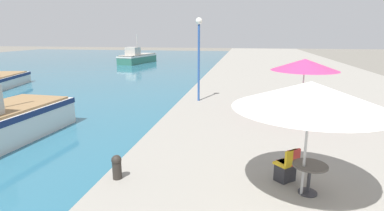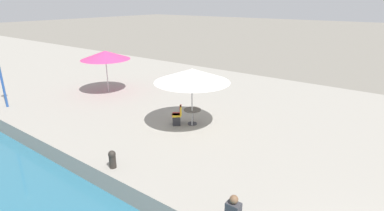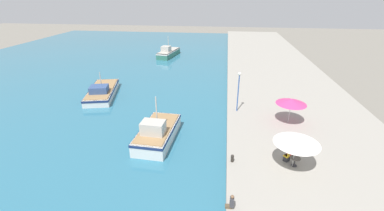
{
  "view_description": "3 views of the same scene",
  "coord_description": "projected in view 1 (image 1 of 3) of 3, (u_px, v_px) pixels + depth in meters",
  "views": [
    {
      "loc": [
        3.63,
        2.07,
        4.5
      ],
      "look_at": [
        1.5,
        14.0,
        1.58
      ],
      "focal_mm": 28.0,
      "sensor_mm": 36.0,
      "label": 1
    },
    {
      "loc": [
        -5.28,
        1.13,
        6.35
      ],
      "look_at": [
        5.05,
        8.82,
        1.78
      ],
      "focal_mm": 28.0,
      "sensor_mm": 36.0,
      "label": 2
    },
    {
      "loc": [
        -0.59,
        -8.33,
        13.27
      ],
      "look_at": [
        -4.0,
        18.0,
        1.38
      ],
      "focal_mm": 24.0,
      "sensor_mm": 36.0,
      "label": 3
    }
  ],
  "objects": [
    {
      "name": "lamppost",
      "position": [
        199.0,
        45.0,
        16.33
      ],
      "size": [
        0.36,
        0.36,
        4.56
      ],
      "color": "#28519E",
      "rests_on": "quay_promenade"
    },
    {
      "name": "cafe_chair_left",
      "position": [
        284.0,
        170.0,
        7.67
      ],
      "size": [
        0.59,
        0.59,
        0.91
      ],
      "rotation": [
        0.0,
        0.0,
        0.75
      ],
      "color": "#2D2D33",
      "rests_on": "quay_promenade"
    },
    {
      "name": "cafe_umbrella_white",
      "position": [
        305.0,
        65.0,
        13.6
      ],
      "size": [
        3.02,
        3.02,
        2.61
      ],
      "color": "#B7B7B7",
      "rests_on": "quay_promenade"
    },
    {
      "name": "mooring_bollard",
      "position": [
        117.0,
        166.0,
        7.81
      ],
      "size": [
        0.26,
        0.26,
        0.65
      ],
      "color": "#2D2823",
      "rests_on": "quay_promenade"
    },
    {
      "name": "water_basin",
      "position": [
        5.0,
        68.0,
        39.87
      ],
      "size": [
        56.0,
        90.0,
        0.04
      ],
      "color": "#2D6B84",
      "rests_on": "ground_plane"
    },
    {
      "name": "fishing_boat_far",
      "position": [
        137.0,
        57.0,
        46.3
      ],
      "size": [
        3.89,
        8.18,
        4.36
      ],
      "rotation": [
        0.0,
        0.0,
        -0.18
      ],
      "color": "#33705B",
      "rests_on": "water_basin"
    },
    {
      "name": "quay_promenade",
      "position": [
        285.0,
        71.0,
        33.64
      ],
      "size": [
        16.0,
        90.0,
        0.78
      ],
      "color": "gray",
      "rests_on": "ground_plane"
    },
    {
      "name": "cafe_umbrella_pink",
      "position": [
        310.0,
        95.0,
        6.52
      ],
      "size": [
        3.41,
        3.41,
        2.72
      ],
      "color": "#B7B7B7",
      "rests_on": "quay_promenade"
    },
    {
      "name": "cafe_chair_right",
      "position": [
        287.0,
        169.0,
        7.72
      ],
      "size": [
        0.57,
        0.58,
        0.91
      ],
      "rotation": [
        0.0,
        0.0,
        0.6
      ],
      "color": "#2D2D33",
      "rests_on": "quay_promenade"
    },
    {
      "name": "cafe_table",
      "position": [
        309.0,
        173.0,
        7.03
      ],
      "size": [
        0.8,
        0.8,
        0.74
      ],
      "color": "#333338",
      "rests_on": "quay_promenade"
    }
  ]
}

